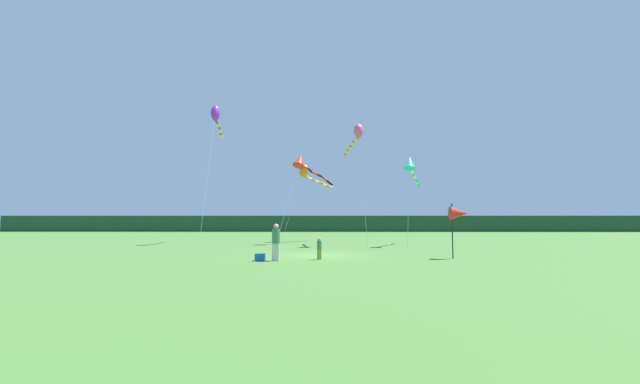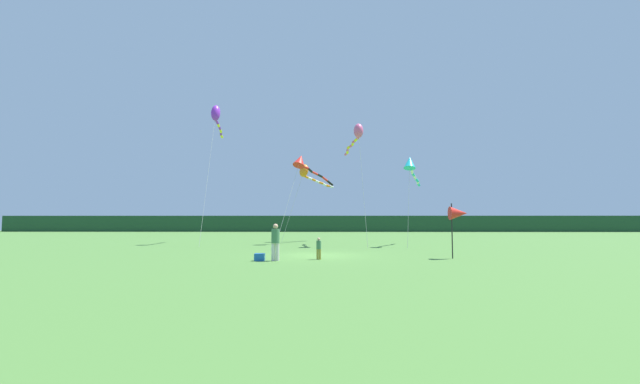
# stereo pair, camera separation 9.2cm
# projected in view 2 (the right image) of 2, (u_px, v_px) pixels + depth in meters

# --- Properties ---
(ground_plane) EXTENTS (120.00, 120.00, 0.00)m
(ground_plane) POSITION_uv_depth(u_px,v_px,m) (318.00, 255.00, 22.35)
(ground_plane) COLOR #477533
(distant_treeline) EXTENTS (108.00, 2.41, 2.66)m
(distant_treeline) POSITION_uv_depth(u_px,v_px,m) (324.00, 224.00, 67.33)
(distant_treeline) COLOR #1E4228
(distant_treeline) RESTS_ON ground
(person_adult) EXTENTS (0.39, 0.39, 1.79)m
(person_adult) POSITION_uv_depth(u_px,v_px,m) (275.00, 240.00, 19.41)
(person_adult) COLOR silver
(person_adult) RESTS_ON ground
(person_child) EXTENTS (0.24, 0.24, 1.09)m
(person_child) POSITION_uv_depth(u_px,v_px,m) (319.00, 247.00, 20.05)
(person_child) COLOR olive
(person_child) RESTS_ON ground
(cooler_box) EXTENTS (0.48, 0.39, 0.36)m
(cooler_box) POSITION_uv_depth(u_px,v_px,m) (260.00, 257.00, 19.35)
(cooler_box) COLOR #1959B2
(cooler_box) RESTS_ON ground
(banner_flag_pole) EXTENTS (0.90, 0.70, 2.83)m
(banner_flag_pole) POSITION_uv_depth(u_px,v_px,m) (458.00, 214.00, 20.63)
(banner_flag_pole) COLOR black
(banner_flag_pole) RESTS_ON ground
(kite_cyan) EXTENTS (2.36, 5.99, 6.88)m
(kite_cyan) POSITION_uv_depth(u_px,v_px,m) (411.00, 165.00, 30.51)
(kite_cyan) COLOR #B2B2B2
(kite_cyan) RESTS_ON ground
(kite_orange) EXTENTS (4.63, 3.89, 7.15)m
(kite_orange) POSITION_uv_depth(u_px,v_px,m) (306.00, 172.00, 36.91)
(kite_orange) COLOR #B2B2B2
(kite_orange) RESTS_ON ground
(kite_red) EXTENTS (4.48, 8.63, 7.58)m
(kite_red) POSITION_uv_depth(u_px,v_px,m) (304.00, 164.00, 33.77)
(kite_red) COLOR #B2B2B2
(kite_red) RESTS_ON ground
(kite_purple) EXTENTS (0.90, 7.90, 11.76)m
(kite_purple) POSITION_uv_depth(u_px,v_px,m) (216.00, 116.00, 34.09)
(kite_purple) COLOR #B2B2B2
(kite_purple) RESTS_ON ground
(kite_rainbow) EXTENTS (1.40, 5.81, 9.42)m
(kite_rainbow) POSITION_uv_depth(u_px,v_px,m) (357.00, 134.00, 30.99)
(kite_rainbow) COLOR #B2B2B2
(kite_rainbow) RESTS_ON ground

